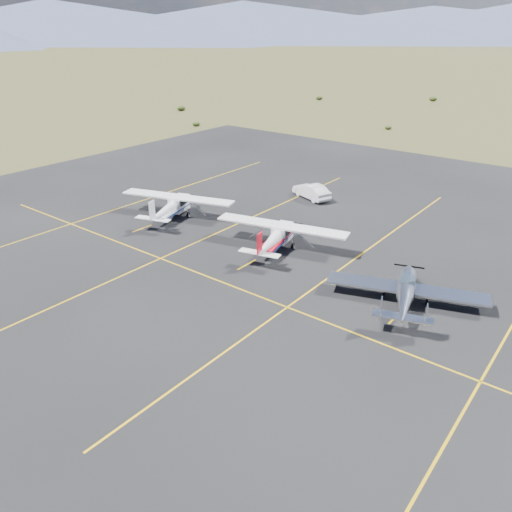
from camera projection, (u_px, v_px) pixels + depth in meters
ground at (364, 280)px, 32.66m from camera, size 1600.00×1600.00×0.00m
apron at (278, 252)px, 36.55m from camera, size 72.00×72.00×0.02m
aircraft_low_wing at (406, 291)px, 29.28m from camera, size 7.00×9.45×2.07m
aircraft_cessna at (276, 236)px, 36.37m from camera, size 6.57×10.10×2.56m
aircraft_plain at (172, 206)px, 42.36m from camera, size 6.97×10.14×2.59m
sedan at (311, 191)px, 47.57m from camera, size 2.95×4.56×1.42m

